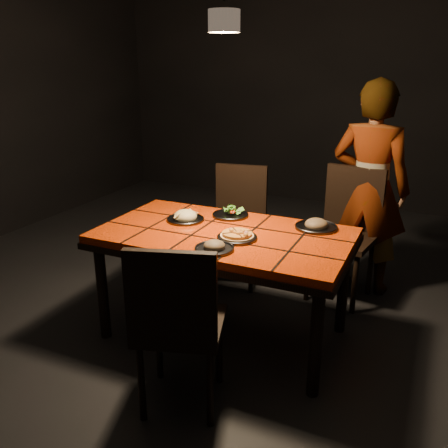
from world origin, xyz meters
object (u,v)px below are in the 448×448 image
at_px(chair_far_left, 238,216).
at_px(plate_pasta, 185,217).
at_px(diner, 369,189).
at_px(dining_table, 224,243).
at_px(plate_pizza, 237,236).
at_px(chair_far_right, 347,224).
at_px(chair_near, 177,319).

bearing_deg(chair_far_left, plate_pasta, -103.14).
bearing_deg(diner, dining_table, 64.31).
height_order(chair_far_left, plate_pizza, chair_far_left).
distance_m(dining_table, chair_far_right, 1.15).
xyz_separation_m(dining_table, plate_pizza, (0.13, -0.09, 0.10)).
xyz_separation_m(chair_far_left, chair_far_right, (0.89, 0.08, 0.03)).
distance_m(chair_near, chair_far_right, 1.83).
height_order(chair_far_left, chair_far_right, chair_far_right).
relative_size(chair_far_left, chair_far_right, 0.95).
height_order(chair_near, chair_far_right, chair_far_right).
bearing_deg(chair_far_left, chair_near, -86.25).
xyz_separation_m(chair_far_left, plate_pizza, (0.41, -0.97, 0.21)).
bearing_deg(plate_pasta, chair_far_right, 42.69).
relative_size(dining_table, chair_far_right, 1.59).
bearing_deg(dining_table, chair_near, -82.52).
bearing_deg(chair_near, plate_pasta, -81.38).
height_order(chair_far_left, plate_pasta, chair_far_left).
relative_size(dining_table, chair_near, 1.66).
xyz_separation_m(dining_table, chair_near, (0.10, -0.80, -0.11)).
height_order(dining_table, chair_far_right, chair_far_right).
height_order(chair_far_left, diner, diner).
bearing_deg(diner, plate_pasta, 51.51).
xyz_separation_m(dining_table, chair_far_right, (0.61, 0.96, -0.09)).
height_order(chair_near, chair_far_left, chair_near).
bearing_deg(chair_far_right, dining_table, -113.52).
relative_size(chair_far_left, diner, 0.58).
distance_m(chair_far_right, plate_pasta, 1.30).
distance_m(chair_near, plate_pizza, 0.74).
bearing_deg(plate_pizza, chair_far_left, 112.66).
distance_m(chair_far_left, plate_pasta, 0.82).
relative_size(dining_table, chair_far_left, 1.67).
bearing_deg(chair_far_right, chair_near, -97.19).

